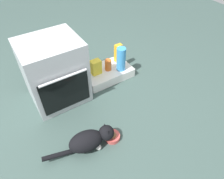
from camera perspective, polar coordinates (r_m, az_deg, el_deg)
The scene contains 9 objects.
ground at distance 2.17m, azimuth -11.33°, elevation -8.43°, with size 8.00×8.00×0.00m, color #384C47.
oven at distance 2.19m, azimuth -15.74°, elevation 4.70°, with size 0.58×0.55×0.71m.
pantry_cabinet at distance 2.58m, azimuth -1.37°, elevation 4.67°, with size 0.60×0.37×0.11m, color white.
food_bowl at distance 1.98m, azimuth 0.08°, elevation -12.98°, with size 0.15×0.15×0.08m.
cat at distance 1.87m, azimuth -6.24°, elevation -13.83°, with size 0.66×0.24×0.21m.
juice_carton at distance 2.62m, azimuth 1.77°, elevation 10.15°, with size 0.09×0.06×0.24m, color orange.
snack_bag at distance 2.44m, azimuth -4.55°, elevation 6.28°, with size 0.12×0.09×0.18m, color yellow.
sauce_jar at distance 2.50m, azimuth -1.09°, elevation 6.91°, with size 0.08×0.08×0.14m, color #D16023.
water_bottle at distance 2.46m, azimuth 2.57°, elevation 8.49°, with size 0.11×0.11×0.30m, color #388CD1.
Camera 1 is at (-0.34, -1.32, 1.69)m, focal length 32.62 mm.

